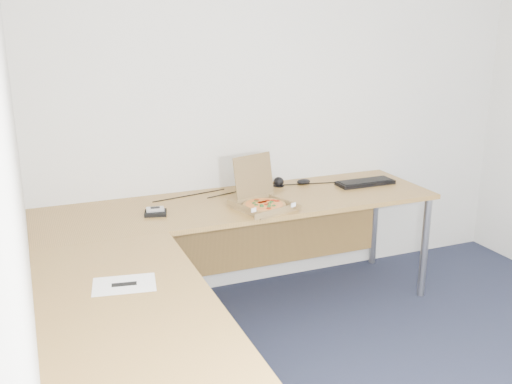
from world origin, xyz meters
name	(u,v)px	position (x,y,z in m)	size (l,w,h in m)	color
room_shell	(473,163)	(0.00, 0.00, 1.25)	(3.50, 3.50, 2.50)	silver
desk	(213,236)	(-0.82, 0.97, 0.70)	(2.50, 2.20, 0.73)	olive
pizza_box	(263,203)	(-0.42, 1.23, 0.77)	(0.29, 0.34, 0.29)	olive
drinking_glass	(258,186)	(-0.34, 1.52, 0.78)	(0.06, 0.06, 0.11)	white
keyboard	(365,183)	(0.43, 1.44, 0.74)	(0.40, 0.14, 0.03)	black
mouse	(304,182)	(0.04, 1.61, 0.75)	(0.10, 0.06, 0.04)	black
wallet	(156,213)	(-1.05, 1.36, 0.74)	(0.12, 0.10, 0.02)	black
phone	(155,209)	(-1.05, 1.36, 0.76)	(0.10, 0.05, 0.02)	#B2B5BA
paper_sheet	(124,284)	(-1.38, 0.49, 0.73)	(0.27, 0.19, 0.00)	white
dome_speaker	(279,181)	(-0.14, 1.63, 0.76)	(0.08, 0.08, 0.07)	black
cable_bundle	(243,190)	(-0.41, 1.62, 0.73)	(0.62, 0.04, 0.01)	black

